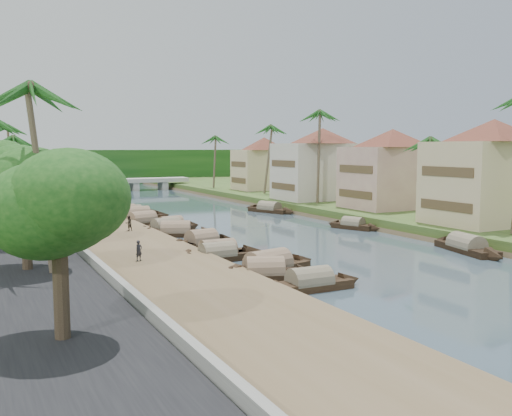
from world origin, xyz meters
name	(u,v)px	position (x,y,z in m)	size (l,w,h in m)	color
ground	(317,247)	(0.00, 0.00, 0.00)	(220.00, 220.00, 0.00)	#394B56
left_bank	(86,226)	(-16.00, 20.00, 0.40)	(10.00, 180.00, 0.80)	brown
right_bank	(355,208)	(19.00, 20.00, 0.60)	(16.00, 180.00, 1.20)	#314B1E
retaining_wall	(44,219)	(-20.20, 20.00, 1.35)	(0.40, 180.00, 1.10)	slate
treeline	(91,167)	(0.00, 100.00, 4.00)	(120.00, 14.00, 8.00)	#113D10
bridge	(119,182)	(0.00, 72.00, 1.72)	(28.00, 4.00, 2.40)	#A2A197
building_near	(492,171)	(18.99, -2.00, 6.38)	(14.85, 14.85, 10.20)	#D0B68B
building_mid	(392,168)	(19.99, 14.00, 6.13)	(14.11, 14.11, 9.70)	#CCAB90
building_far	(322,163)	(18.99, 28.00, 6.38)	(15.59, 15.59, 10.20)	beige
building_distant	(264,163)	(19.99, 48.00, 5.88)	(12.62, 12.62, 9.20)	#D0B68B
sampan_0	(310,284)	(-8.68, -12.52, 0.41)	(7.64, 1.80, 2.04)	black
sampan_1	(265,273)	(-9.70, -8.64, 0.42)	(7.41, 4.16, 2.18)	black
sampan_2	(268,266)	(-8.59, -7.00, 0.42)	(9.14, 3.90, 2.34)	black
sampan_3	(217,256)	(-10.15, -1.66, 0.41)	(7.69, 1.92, 2.08)	black
sampan_4	(218,253)	(-9.78, -0.89, 0.42)	(7.85, 2.00, 2.23)	black
sampan_5	(202,242)	(-9.02, 4.49, 0.42)	(7.42, 3.16, 2.30)	black
sampan_6	(204,242)	(-8.80, 4.46, 0.41)	(6.69, 3.10, 1.99)	black
sampan_7	(176,232)	(-8.99, 11.44, 0.42)	(8.33, 4.84, 2.22)	black
sampan_8	(171,226)	(-8.11, 15.55, 0.41)	(6.91, 2.56, 2.11)	black
sampan_9	(166,228)	(-8.95, 14.55, 0.41)	(8.34, 3.37, 2.09)	black
sampan_10	(142,222)	(-9.80, 20.55, 0.42)	(8.60, 4.17, 2.31)	black
sampan_11	(137,216)	(-9.01, 25.66, 0.42)	(8.44, 2.20, 2.39)	black
sampan_12	(131,212)	(-8.62, 30.12, 0.41)	(7.78, 1.70, 1.89)	black
sampan_13	(125,213)	(-9.49, 29.68, 0.41)	(8.01, 4.14, 2.17)	black
sampan_14	(466,247)	(9.76, -7.64, 0.42)	(3.77, 9.50, 2.26)	black
sampan_15	(353,225)	(9.46, 7.56, 0.40)	(3.68, 6.54, 1.81)	black
sampan_16	(269,209)	(8.90, 25.37, 0.41)	(4.56, 8.75, 2.14)	black
canoe_1	(258,256)	(-6.66, -1.70, 0.10)	(4.57, 1.06, 0.73)	black
canoe_2	(145,221)	(-8.69, 23.33, 0.10)	(5.05, 1.56, 0.73)	black
palm_1	(426,141)	(16.00, 4.02, 9.32)	(3.20, 3.20, 9.85)	brown
palm_2	(319,114)	(15.00, 22.96, 13.04)	(3.20, 3.20, 13.72)	brown
palm_3	(266,128)	(16.00, 39.76, 11.73)	(3.20, 3.20, 12.33)	brown
palm_4	(42,91)	(-23.00, -6.92, 11.80)	(3.20, 3.20, 12.21)	brown
palm_5	(2,123)	(-24.00, 14.63, 10.82)	(3.20, 3.20, 11.19)	brown
palm_6	(14,139)	(-22.00, 30.15, 9.58)	(3.20, 3.20, 9.92)	brown
palm_7	(214,138)	(14.00, 56.64, 10.33)	(3.20, 3.20, 10.90)	brown
palm_8	(9,128)	(-20.50, 60.00, 11.82)	(3.20, 3.20, 12.24)	brown
tree_0	(58,207)	(-24.00, -19.11, 6.45)	(4.53, 4.53, 7.01)	#463928
tree_1	(24,190)	(-24.00, -5.18, 6.17)	(5.42, 5.42, 7.06)	#463928
tree_2	(12,175)	(-24.00, 4.80, 6.63)	(4.71, 4.71, 7.26)	#463928
tree_6	(349,166)	(24.00, 28.44, 5.93)	(4.40, 4.40, 6.63)	#463928
person_near	(139,251)	(-16.56, -2.81, 1.52)	(0.52, 0.34, 1.44)	#222329
person_far	(129,223)	(-13.55, 11.75, 1.52)	(0.70, 0.54, 1.44)	#2F2820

